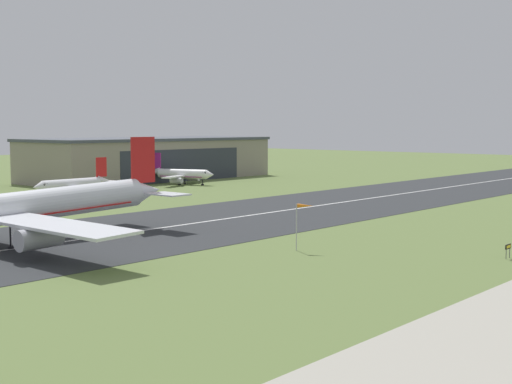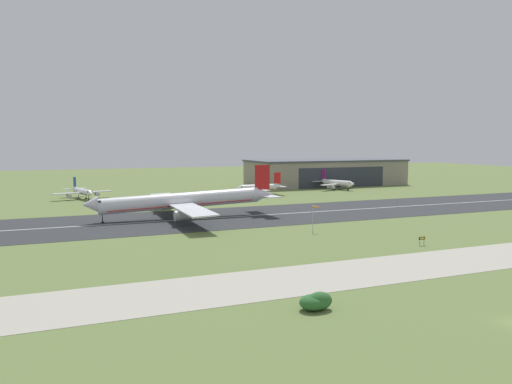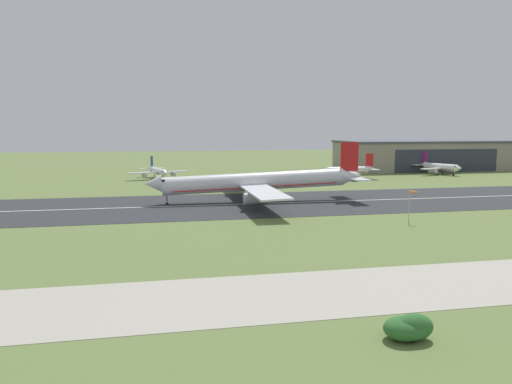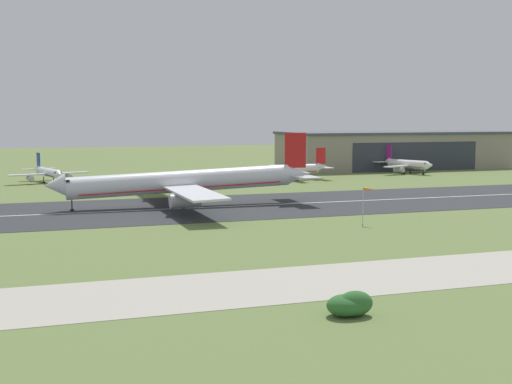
{
  "view_description": "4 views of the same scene",
  "coord_description": "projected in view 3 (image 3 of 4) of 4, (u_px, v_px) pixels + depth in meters",
  "views": [
    {
      "loc": [
        -70.2,
        6.26,
        17.64
      ],
      "look_at": [
        -13.53,
        55.99,
        10.61
      ],
      "focal_mm": 50.0,
      "sensor_mm": 36.0,
      "label": 1
    },
    {
      "loc": [
        -53.91,
        -43.79,
        22.87
      ],
      "look_at": [
        -7.71,
        66.73,
        10.9
      ],
      "focal_mm": 35.0,
      "sensor_mm": 36.0,
      "label": 2
    },
    {
      "loc": [
        -43.57,
        -26.06,
        19.49
      ],
      "look_at": [
        -27.18,
        52.62,
        9.16
      ],
      "focal_mm": 35.0,
      "sensor_mm": 36.0,
      "label": 3
    },
    {
      "loc": [
        -51.73,
        -47.24,
        19.6
      ],
      "look_at": [
        -15.05,
        59.03,
        7.5
      ],
      "focal_mm": 50.0,
      "sensor_mm": 36.0,
      "label": 4
    }
  ],
  "objects": [
    {
      "name": "taxiway_road",
      "position": [
        499.0,
        280.0,
        64.45
      ],
      "size": [
        352.13,
        16.83,
        0.05
      ],
      "primitive_type": "cube",
      "color": "#A8A393",
      "rests_on": "ground_plane"
    },
    {
      "name": "runway_strip",
      "position": [
        321.0,
        202.0,
        132.57
      ],
      "size": [
        469.51,
        42.22,
        0.06
      ],
      "primitive_type": "cube",
      "color": "#2B2D30",
      "rests_on": "ground_plane"
    },
    {
      "name": "runway_centreline",
      "position": [
        321.0,
        202.0,
        132.57
      ],
      "size": [
        422.56,
        0.7,
        0.01
      ],
      "primitive_type": "cube",
      "color": "silver",
      "rests_on": "runway_strip"
    },
    {
      "name": "shrub_clump",
      "position": [
        408.0,
        328.0,
        46.13
      ],
      "size": [
        4.65,
        3.47,
        2.5
      ],
      "color": "#2D662D",
      "rests_on": "ground_plane"
    },
    {
      "name": "ground_plane",
      "position": [
        416.0,
        244.0,
        84.59
      ],
      "size": [
        709.51,
        709.51,
        0.0
      ],
      "primitive_type": "plane",
      "color": "olive"
    },
    {
      "name": "airplane_landing",
      "position": [
        256.0,
        182.0,
        131.59
      ],
      "size": [
        58.48,
        58.32,
        15.72
      ],
      "color": "silver",
      "rests_on": "ground_plane"
    },
    {
      "name": "windsock_pole",
      "position": [
        414.0,
        194.0,
        102.54
      ],
      "size": [
        1.62,
        2.31,
        6.71
      ],
      "color": "#B7B7BC",
      "rests_on": "ground_plane"
    },
    {
      "name": "airplane_parked_centre",
      "position": [
        440.0,
        167.0,
        210.15
      ],
      "size": [
        21.76,
        22.23,
        9.45
      ],
      "color": "white",
      "rests_on": "ground_plane"
    },
    {
      "name": "hangar_building",
      "position": [
        428.0,
        155.0,
        235.27
      ],
      "size": [
        83.94,
        32.77,
        13.66
      ],
      "color": "gray",
      "rests_on": "ground_plane"
    },
    {
      "name": "airplane_parked_east",
      "position": [
        158.0,
        171.0,
        191.18
      ],
      "size": [
        23.33,
        22.4,
        8.43
      ],
      "color": "silver",
      "rests_on": "ground_plane"
    },
    {
      "name": "airplane_parked_west",
      "position": [
        348.0,
        171.0,
        191.8
      ],
      "size": [
        21.86,
        19.93,
        9.67
      ],
      "color": "white",
      "rests_on": "ground_plane"
    }
  ]
}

